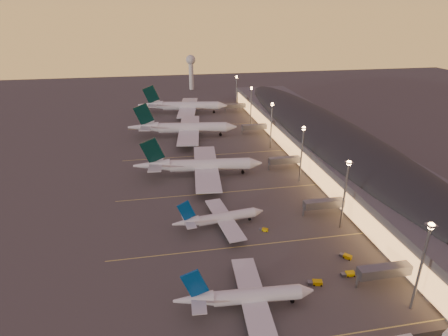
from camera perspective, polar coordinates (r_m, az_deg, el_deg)
ground at (r=130.58m, az=2.81°, el=-10.55°), size 700.00×700.00×0.00m
airliner_narrow_south at (r=102.84m, az=3.23°, el=-18.97°), size 37.13×33.20×13.27m
airliner_narrow_north at (r=135.30m, az=-0.74°, el=-7.64°), size 34.16×30.74×12.20m
airliner_wide_near at (r=175.06m, az=-3.85°, el=0.41°), size 60.16×55.07×19.24m
airliner_wide_mid at (r=230.66m, az=-6.27°, el=6.10°), size 66.19×60.80×21.18m
airliner_wide_far at (r=284.77m, az=-6.27°, el=9.37°), size 66.43×61.19×21.29m
terminal_building at (r=208.49m, az=15.00°, el=4.54°), size 56.35×255.00×17.46m
light_masts at (r=189.61m, az=9.08°, el=6.01°), size 2.20×217.20×25.90m
radar_tower at (r=370.82m, az=-5.06°, el=15.17°), size 9.00×9.00×32.50m
lane_markings at (r=164.61m, az=-0.37°, el=-2.96°), size 90.00×180.36×0.00m
baggage_tug_a at (r=114.21m, az=13.76°, el=-16.60°), size 4.38×2.55×1.23m
baggage_tug_b at (r=119.82m, az=18.43°, el=-15.08°), size 4.15×2.00×1.20m
baggage_tug_c at (r=134.59m, az=6.11°, el=-9.33°), size 3.35×2.66×0.94m
baggage_tug_d at (r=126.91m, az=18.10°, el=-12.67°), size 3.62×3.81×1.13m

